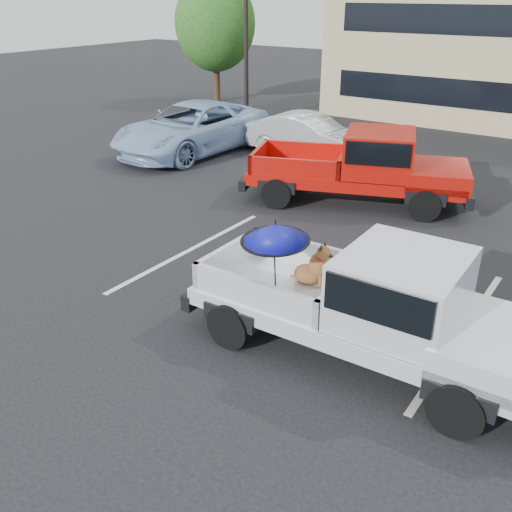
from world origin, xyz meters
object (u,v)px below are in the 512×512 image
object	(u,v)px
motel_sign	(246,6)
blue_suv	(192,128)
silver_sedan	(308,136)
tree_left	(215,23)
red_pickup	(371,165)
silver_pickup	(384,302)

from	to	relation	value
motel_sign	blue_suv	distance (m)	6.90
silver_sedan	blue_suv	xyz separation A→B (m)	(-3.63, -1.84, 0.14)
tree_left	blue_suv	distance (m)	10.60
tree_left	red_pickup	size ratio (longest dim) A/B	0.96
silver_pickup	blue_suv	world-z (taller)	silver_pickup
silver_sedan	blue_suv	distance (m)	4.07
silver_sedan	tree_left	bearing A→B (deg)	55.76
motel_sign	blue_suv	world-z (taller)	motel_sign
motel_sign	red_pickup	distance (m)	11.89
tree_left	blue_suv	world-z (taller)	tree_left
motel_sign	tree_left	bearing A→B (deg)	143.13
motel_sign	red_pickup	world-z (taller)	motel_sign
silver_pickup	silver_sedan	xyz separation A→B (m)	(-6.92, 9.85, -0.34)
tree_left	silver_sedan	distance (m)	11.79
motel_sign	tree_left	distance (m)	5.08
silver_sedan	blue_suv	bearing A→B (deg)	118.58
red_pickup	silver_pickup	bearing A→B (deg)	-84.72
motel_sign	silver_sedan	world-z (taller)	motel_sign
silver_pickup	red_pickup	bearing A→B (deg)	114.88
red_pickup	blue_suv	bearing A→B (deg)	148.90
motel_sign	tree_left	size ratio (longest dim) A/B	1.00
motel_sign	silver_pickup	world-z (taller)	motel_sign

